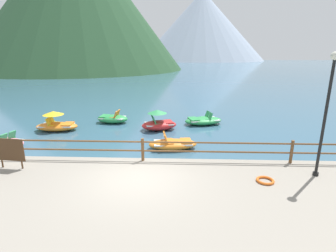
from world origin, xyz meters
The scene contains 14 objects.
ground_plane centered at (0.00, 40.00, 0.00)m, with size 200.00×200.00×0.00m, color #38607A.
promenade_dock centered at (0.00, -2.20, 0.20)m, with size 28.00×8.00×0.40m, color gray.
dock_railing centered at (0.00, 1.55, 0.99)m, with size 23.92×0.12×0.95m.
lamp_post centered at (6.42, 0.47, 2.99)m, with size 0.28×0.28×4.32m.
sign_board centered at (-4.91, 0.63, 1.13)m, with size 1.18×0.16×1.19m.
life_ring centered at (4.45, -0.10, 0.45)m, with size 0.61×0.61×0.09m, color orange.
pedal_boat_0 centered at (0.23, 7.30, 0.44)m, with size 2.41×1.78×1.27m.
pedal_boat_1 centered at (-7.41, 3.81, 0.27)m, with size 2.51×1.77×0.84m.
pedal_boat_2 centered at (1.18, 4.04, 0.25)m, with size 2.52×1.43×0.82m.
pedal_boat_3 centered at (3.09, 8.69, 0.26)m, with size 2.79×1.99×0.83m.
pedal_boat_4 centered at (-6.06, 6.89, 0.39)m, with size 2.59×1.43×1.21m.
pedal_boat_5 centered at (-3.07, 8.86, 0.29)m, with size 2.21×1.44×0.87m.
cliff_headland centered at (-23.27, 64.18, 16.77)m, with size 53.96×53.96×35.73m.
distant_peak centered at (12.77, 135.49, 16.76)m, with size 63.48×63.48×33.51m, color #93A3B7.
Camera 1 is at (1.44, -8.45, 4.73)m, focal length 28.25 mm.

